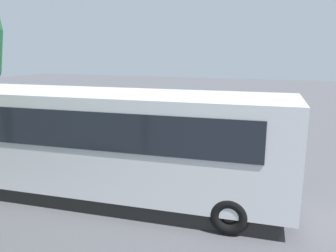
{
  "coord_description": "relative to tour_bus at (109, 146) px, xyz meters",
  "views": [
    {
      "loc": [
        -3.84,
        13.93,
        4.44
      ],
      "look_at": [
        0.88,
        -0.09,
        1.1
      ],
      "focal_mm": 36.2,
      "sensor_mm": 36.0,
      "label": 1
    }
  ],
  "objects": [
    {
      "name": "ground_plane",
      "position": [
        -0.92,
        -5.33,
        -1.65
      ],
      "size": [
        80.0,
        80.0,
        0.0
      ],
      "primitive_type": "plane",
      "color": "#4C4C51"
    },
    {
      "name": "spectator_far_left",
      "position": [
        -0.78,
        -2.73,
        -0.62
      ],
      "size": [
        0.58,
        0.35,
        1.72
      ],
      "color": "#473823",
      "rests_on": "ground_plane"
    },
    {
      "name": "stunt_motorcycle",
      "position": [
        0.29,
        -8.47,
        -1.03
      ],
      "size": [
        2.03,
        0.72,
        1.23
      ],
      "color": "black",
      "rests_on": "ground_plane"
    },
    {
      "name": "spectator_left",
      "position": [
        0.17,
        -3.03,
        -0.65
      ],
      "size": [
        0.57,
        0.39,
        1.68
      ],
      "color": "#473823",
      "rests_on": "ground_plane"
    },
    {
      "name": "bay_line_b",
      "position": [
        0.05,
        -6.06,
        -1.64
      ],
      "size": [
        0.14,
        3.94,
        0.01
      ],
      "color": "white",
      "rests_on": "ground_plane"
    },
    {
      "name": "spectator_centre",
      "position": [
        1.17,
        -2.58,
        -0.6
      ],
      "size": [
        0.58,
        0.36,
        1.75
      ],
      "color": "#473823",
      "rests_on": "ground_plane"
    },
    {
      "name": "bay_line_c",
      "position": [
        2.91,
        -6.06,
        -1.64
      ],
      "size": [
        0.14,
        3.59,
        0.01
      ],
      "color": "white",
      "rests_on": "ground_plane"
    },
    {
      "name": "traffic_cone",
      "position": [
        -2.29,
        -7.2,
        -1.34
      ],
      "size": [
        0.34,
        0.34,
        0.63
      ],
      "color": "orange",
      "rests_on": "ground_plane"
    },
    {
      "name": "parked_motorcycle_silver",
      "position": [
        -1.67,
        -1.97,
        -1.16
      ],
      "size": [
        2.03,
        0.7,
        0.99
      ],
      "color": "black",
      "rests_on": "ground_plane"
    },
    {
      "name": "tour_bus",
      "position": [
        0.0,
        0.0,
        0.0
      ],
      "size": [
        10.69,
        2.98,
        3.25
      ],
      "color": "silver",
      "rests_on": "ground_plane"
    },
    {
      "name": "bay_line_a",
      "position": [
        -2.82,
        -6.06,
        -1.64
      ],
      "size": [
        0.14,
        4.19,
        0.01
      ],
      "color": "white",
      "rests_on": "ground_plane"
    }
  ]
}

